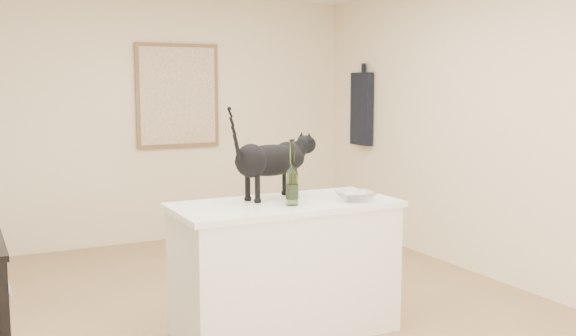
{
  "coord_description": "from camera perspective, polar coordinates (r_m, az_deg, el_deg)",
  "views": [
    {
      "loc": [
        -1.82,
        -4.0,
        1.69
      ],
      "look_at": [
        0.15,
        -0.15,
        1.12
      ],
      "focal_mm": 40.53,
      "sensor_mm": 36.0,
      "label": 1
    }
  ],
  "objects": [
    {
      "name": "wall_back",
      "position": [
        7.0,
        -12.02,
        4.15
      ],
      "size": [
        4.5,
        0.0,
        4.5
      ],
      "primitive_type": "plane",
      "rotation": [
        1.57,
        0.0,
        0.0
      ],
      "color": "beige",
      "rests_on": "ground"
    },
    {
      "name": "hanging_garment",
      "position": [
        7.26,
        6.48,
        5.17
      ],
      "size": [
        0.08,
        0.34,
        0.8
      ],
      "primitive_type": "cube",
      "color": "black",
      "rests_on": "wall_right"
    },
    {
      "name": "island_base",
      "position": [
        4.43,
        -0.28,
        -8.99
      ],
      "size": [
        1.44,
        0.67,
        0.86
      ],
      "primitive_type": "cube",
      "color": "white",
      "rests_on": "floor"
    },
    {
      "name": "black_cat",
      "position": [
        4.41,
        -1.57,
        0.32
      ],
      "size": [
        0.71,
        0.38,
        0.48
      ],
      "primitive_type": null,
      "rotation": [
        0.0,
        0.0,
        0.28
      ],
      "color": "black",
      "rests_on": "island_top"
    },
    {
      "name": "floor",
      "position": [
        4.7,
        -2.53,
        -13.55
      ],
      "size": [
        5.5,
        5.5,
        0.0
      ],
      "primitive_type": "plane",
      "color": "#A67D58",
      "rests_on": "ground"
    },
    {
      "name": "glass_bowl",
      "position": [
        4.38,
        5.93,
        -2.49
      ],
      "size": [
        0.3,
        0.3,
        0.06
      ],
      "primitive_type": "imported",
      "rotation": [
        0.0,
        0.0,
        -0.16
      ],
      "color": "white",
      "rests_on": "island_top"
    },
    {
      "name": "wall_right",
      "position": [
        5.71,
        18.41,
        3.22
      ],
      "size": [
        0.0,
        5.5,
        5.5
      ],
      "primitive_type": "plane",
      "rotation": [
        1.57,
        0.0,
        -1.57
      ],
      "color": "beige",
      "rests_on": "ground"
    },
    {
      "name": "wine_bottle",
      "position": [
        4.18,
        0.36,
        -0.75
      ],
      "size": [
        0.09,
        0.09,
        0.38
      ],
      "primitive_type": "cylinder",
      "rotation": [
        0.0,
        0.0,
        0.11
      ],
      "color": "#355723",
      "rests_on": "island_top"
    },
    {
      "name": "island_top",
      "position": [
        4.33,
        -0.29,
        -3.27
      ],
      "size": [
        1.5,
        0.7,
        0.04
      ],
      "primitive_type": "cube",
      "color": "white",
      "rests_on": "island_base"
    },
    {
      "name": "artwork_canvas",
      "position": [
        7.03,
        -9.6,
        6.26
      ],
      "size": [
        0.82,
        0.0,
        1.02
      ],
      "primitive_type": "cube",
      "color": "beige",
      "rests_on": "wall_back"
    },
    {
      "name": "artwork_frame",
      "position": [
        7.04,
        -9.64,
        6.26
      ],
      "size": [
        0.9,
        0.03,
        1.1
      ],
      "primitive_type": "cube",
      "color": "brown",
      "rests_on": "wall_back"
    }
  ]
}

